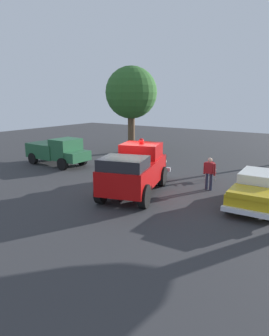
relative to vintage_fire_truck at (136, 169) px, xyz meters
name	(u,v)px	position (x,y,z in m)	size (l,w,h in m)	color
ground_plane	(131,189)	(-0.49, 0.23, -1.20)	(60.00, 60.00, 0.00)	#333335
vintage_fire_truck	(136,169)	(0.00, 0.00, 0.00)	(3.86, 6.32, 2.59)	black
classic_hot_rod	(258,189)	(5.45, 1.38, -0.45)	(2.10, 4.45, 1.46)	black
parked_pickup	(58,151)	(-8.03, 2.08, -0.21)	(4.84, 2.13, 1.90)	black
lawn_chair_by_car	(210,169)	(2.16, 4.40, -0.61)	(0.69, 0.69, 1.02)	#B7BABF
spectator_standing	(209,172)	(2.86, 2.43, -0.23)	(0.64, 0.28, 1.68)	#2D334C
oak_tree_right	(131,93)	(-6.76, 9.23, 3.77)	(4.31, 4.31, 7.17)	brown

